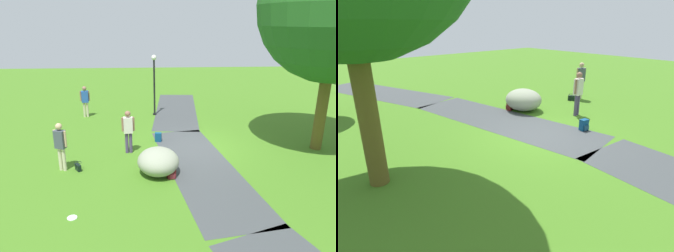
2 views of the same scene
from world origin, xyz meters
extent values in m
plane|color=#41741E|center=(0.00, 0.00, 0.00)|extent=(48.00, 48.00, 0.00)
cube|color=#3E4244|center=(1.92, -0.21, 0.00)|extent=(8.27, 3.55, 0.01)
cube|color=#3E4244|center=(9.65, 1.71, 0.00)|extent=(8.33, 4.85, 0.01)
cylinder|color=brown|center=(0.42, 4.91, 1.84)|extent=(0.44, 0.44, 3.67)
ellipsoid|color=gray|center=(2.35, -1.80, 0.46)|extent=(1.76, 1.63, 0.93)
cylinder|color=beige|center=(1.92, -5.15, 0.43)|extent=(0.13, 0.13, 0.87)
cylinder|color=beige|center=(1.86, -5.30, 0.43)|extent=(0.13, 0.13, 0.87)
cube|color=#434C57|center=(1.89, -5.22, 1.19)|extent=(0.35, 0.42, 0.65)
cylinder|color=tan|center=(1.97, -5.02, 1.23)|extent=(0.08, 0.08, 0.58)
cylinder|color=tan|center=(1.81, -5.43, 1.23)|extent=(0.08, 0.08, 0.58)
sphere|color=tan|center=(1.89, -5.22, 1.66)|extent=(0.23, 0.23, 0.23)
cylinder|color=#4D3D67|center=(0.42, -3.01, 0.43)|extent=(0.13, 0.13, 0.86)
cylinder|color=#4D3D67|center=(0.41, -2.85, 0.43)|extent=(0.13, 0.13, 0.86)
cube|color=silver|center=(0.41, -2.93, 1.18)|extent=(0.27, 0.38, 0.65)
cylinder|color=#8D614C|center=(0.43, -3.15, 1.22)|extent=(0.08, 0.08, 0.57)
cylinder|color=#8D614C|center=(0.39, -2.71, 1.22)|extent=(0.08, 0.08, 0.57)
sphere|color=#8D614C|center=(0.41, -2.93, 1.65)|extent=(0.23, 0.23, 0.23)
cube|color=black|center=(1.95, -4.68, 0.12)|extent=(0.33, 0.28, 0.24)
torus|color=black|center=(1.95, -4.68, 0.30)|extent=(0.38, 0.38, 0.02)
cube|color=#5D1C1B|center=(2.72, -1.36, 0.20)|extent=(0.26, 0.32, 0.40)
cube|color=maroon|center=(2.84, -1.33, 0.12)|extent=(0.11, 0.20, 0.18)
cube|color=navy|center=(-0.78, -1.71, 0.20)|extent=(0.24, 0.31, 0.40)
cube|color=navy|center=(-0.91, -1.69, 0.12)|extent=(0.09, 0.20, 0.18)
cylinder|color=white|center=(4.90, -4.24, 0.01)|extent=(0.27, 0.27, 0.02)
camera|label=1|loc=(12.53, -2.06, 5.17)|focal=34.11mm
camera|label=2|loc=(-6.00, 6.53, 3.63)|focal=30.25mm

